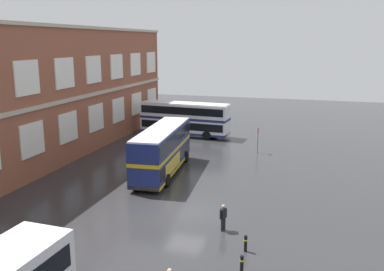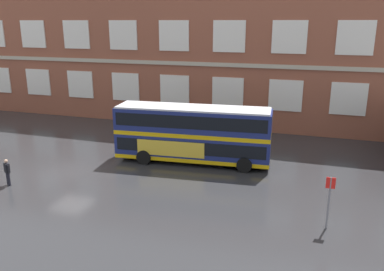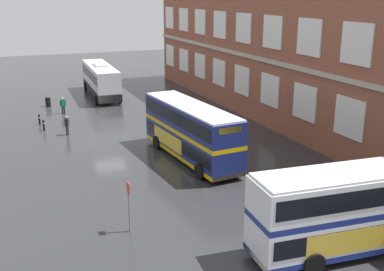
% 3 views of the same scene
% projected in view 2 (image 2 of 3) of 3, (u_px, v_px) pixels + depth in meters
% --- Properties ---
extents(ground_plane, '(120.00, 120.00, 0.00)m').
position_uv_depth(ground_plane, '(86.00, 162.00, 28.52)').
color(ground_plane, '#2B2B2D').
extents(brick_terminal_building, '(57.47, 8.19, 12.88)m').
position_uv_depth(brick_terminal_building, '(188.00, 57.00, 40.61)').
color(brick_terminal_building, brown).
rests_on(brick_terminal_building, ground).
extents(double_decker_near, '(11.18, 3.57, 4.07)m').
position_uv_depth(double_decker_near, '(193.00, 133.00, 27.96)').
color(double_decker_near, navy).
rests_on(double_decker_near, ground).
extents(second_passenger, '(0.61, 0.40, 1.70)m').
position_uv_depth(second_passenger, '(7.00, 171.00, 24.22)').
color(second_passenger, black).
rests_on(second_passenger, ground).
extents(bus_stand_flag, '(0.44, 0.10, 2.70)m').
position_uv_depth(bus_stand_flag, '(329.00, 198.00, 18.93)').
color(bus_stand_flag, slate).
rests_on(bus_stand_flag, ground).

